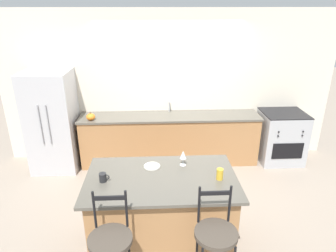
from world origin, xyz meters
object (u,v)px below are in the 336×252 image
object	(u,v)px
bar_stool_far	(215,243)
coffee_mug	(103,177)
oven_range	(281,137)
bar_stool_near	(111,249)
dinner_plate	(152,166)
pumpkin_decoration	(91,117)
refrigerator	(53,121)
wine_glass	(183,155)
tumbler_cup	(220,174)

from	to	relation	value
bar_stool_far	coffee_mug	xyz separation A→B (m)	(-1.13, 0.67, 0.34)
oven_range	bar_stool_far	xyz separation A→B (m)	(-1.78, -2.75, 0.17)
bar_stool_near	coffee_mug	xyz separation A→B (m)	(-0.15, 0.70, 0.34)
dinner_plate	pumpkin_decoration	xyz separation A→B (m)	(-1.04, 1.67, 0.03)
bar_stool_near	coffee_mug	size ratio (longest dim) A/B	10.35
refrigerator	bar_stool_near	bearing A→B (deg)	-64.19
wine_glass	coffee_mug	size ratio (longest dim) A/B	1.70
refrigerator	oven_range	bearing A→B (deg)	0.39
oven_range	dinner_plate	bearing A→B (deg)	-143.13
refrigerator	bar_stool_near	size ratio (longest dim) A/B	1.48
oven_range	coffee_mug	size ratio (longest dim) A/B	8.30
refrigerator	bar_stool_near	world-z (taller)	refrigerator
bar_stool_near	tumbler_cup	bearing A→B (deg)	30.90
tumbler_cup	pumpkin_decoration	size ratio (longest dim) A/B	0.86
coffee_mug	refrigerator	bearing A→B (deg)	119.92
oven_range	tumbler_cup	bearing A→B (deg)	-127.71
bar_stool_far	pumpkin_decoration	xyz separation A→B (m)	(-1.63, 2.64, 0.33)
oven_range	coffee_mug	world-z (taller)	coffee_mug
wine_glass	tumbler_cup	bearing A→B (deg)	-41.76
tumbler_cup	bar_stool_near	bearing A→B (deg)	-149.10
bar_stool_far	pumpkin_decoration	distance (m)	3.12
dinner_plate	tumbler_cup	world-z (taller)	tumbler_cup
bar_stool_far	wine_glass	bearing A→B (deg)	102.35
bar_stool_far	dinner_plate	size ratio (longest dim) A/B	5.89
oven_range	bar_stool_far	world-z (taller)	bar_stool_far
bar_stool_near	bar_stool_far	xyz separation A→B (m)	(0.98, 0.03, 0.00)
bar_stool_near	bar_stool_far	size ratio (longest dim) A/B	1.00
oven_range	wine_glass	xyz separation A→B (m)	(-2.00, -1.75, 0.59)
bar_stool_far	wine_glass	distance (m)	1.10
refrigerator	bar_stool_far	bearing A→B (deg)	-49.68
dinner_plate	refrigerator	bearing A→B (deg)	134.40
refrigerator	dinner_plate	xyz separation A→B (m)	(1.71, -1.75, 0.07)
oven_range	wine_glass	distance (m)	2.72
refrigerator	pumpkin_decoration	size ratio (longest dim) A/B	11.65
dinner_plate	pumpkin_decoration	bearing A→B (deg)	121.92
refrigerator	pumpkin_decoration	bearing A→B (deg)	-6.91
dinner_plate	pumpkin_decoration	size ratio (longest dim) A/B	1.34
coffee_mug	pumpkin_decoration	bearing A→B (deg)	104.34
bar_stool_near	dinner_plate	bearing A→B (deg)	68.82
wine_glass	refrigerator	bearing A→B (deg)	140.44
bar_stool_near	bar_stool_far	distance (m)	0.98
refrigerator	tumbler_cup	size ratio (longest dim) A/B	13.50
dinner_plate	tumbler_cup	size ratio (longest dim) A/B	1.55
bar_stool_near	wine_glass	distance (m)	1.34
coffee_mug	bar_stool_near	bearing A→B (deg)	-77.79
oven_range	bar_stool_far	bearing A→B (deg)	-122.91
refrigerator	pumpkin_decoration	xyz separation A→B (m)	(0.67, -0.08, 0.10)
oven_range	tumbler_cup	xyz separation A→B (m)	(-1.62, -2.09, 0.52)
wine_glass	coffee_mug	world-z (taller)	wine_glass
refrigerator	pumpkin_decoration	world-z (taller)	refrigerator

